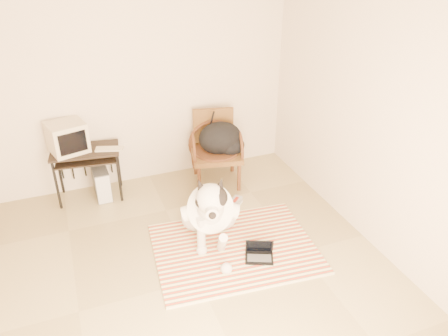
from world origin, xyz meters
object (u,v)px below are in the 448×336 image
dog (210,210)px  laptop (259,253)px  pc_tower (101,182)px  backpack (222,139)px  computer_desk (86,157)px  crt_monitor (67,137)px  rattan_chair (216,148)px

dog → laptop: 0.71m
pc_tower → backpack: (1.61, -0.22, 0.44)m
computer_desk → crt_monitor: bearing=167.6°
dog → rattan_chair: size_ratio=1.39×
laptop → rattan_chair: (0.15, 1.74, 0.42)m
pc_tower → backpack: size_ratio=0.75×
laptop → crt_monitor: size_ratio=0.70×
computer_desk → pc_tower: bearing=-9.7°
computer_desk → pc_tower: computer_desk is taller
crt_monitor → pc_tower: crt_monitor is taller
dog → crt_monitor: bearing=133.0°
crt_monitor → backpack: bearing=-8.4°
crt_monitor → computer_desk: bearing=-12.4°
backpack → pc_tower: bearing=172.1°
computer_desk → pc_tower: (0.14, -0.02, -0.39)m
dog → backpack: dog is taller
computer_desk → backpack: bearing=-8.0°
rattan_chair → backpack: size_ratio=1.65×
backpack → dog: bearing=-117.1°
crt_monitor → backpack: 1.95m
pc_tower → rattan_chair: bearing=-5.4°
pc_tower → laptop: bearing=-53.4°
pc_tower → backpack: bearing=-7.9°
computer_desk → rattan_chair: size_ratio=0.90×
crt_monitor → pc_tower: bearing=-11.2°
crt_monitor → rattan_chair: (1.85, -0.21, -0.39)m
dog → crt_monitor: 2.01m
pc_tower → rattan_chair: size_ratio=0.45×
crt_monitor → pc_tower: size_ratio=1.15×
computer_desk → backpack: 1.76m
dog → pc_tower: bearing=126.7°
pc_tower → backpack: 1.68m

